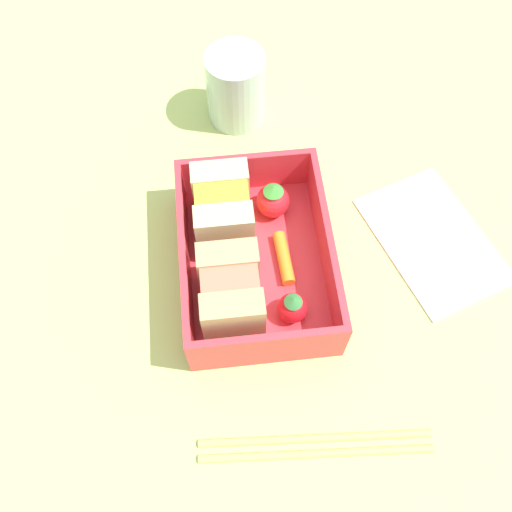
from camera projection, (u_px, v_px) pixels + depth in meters
ground_plane at (256, 274)px, 53.35cm from camera, size 120.00×120.00×2.00cm
bento_tray at (256, 267)px, 51.94cm from camera, size 17.90×12.97×1.20cm
bento_rim at (256, 252)px, 49.40cm from camera, size 17.90×12.97×4.55cm
sandwich_left at (231, 293)px, 46.72cm from camera, size 6.74×5.02×6.07cm
sandwich_center_left at (223, 211)px, 50.48cm from camera, size 6.74×5.02×6.07cm
strawberry_far_left at (292, 308)px, 47.88cm from camera, size 2.57×2.57×3.17cm
carrot_stick_far_left at (284, 260)px, 50.95cm from camera, size 5.06×1.44×1.17cm
strawberry_left at (273, 200)px, 52.62cm from camera, size 3.11×3.11×3.71cm
chopstick_pair at (316, 445)px, 44.83cm from camera, size 3.05×18.67×0.70cm
drinking_glass at (237, 88)px, 57.82cm from camera, size 6.01×6.01×7.79cm
folded_napkin at (433, 239)px, 53.75cm from camera, size 16.37×13.43×0.40cm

